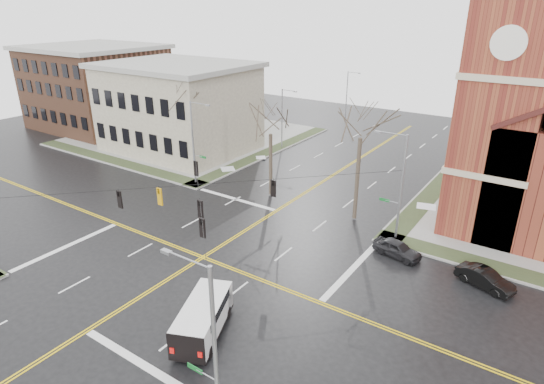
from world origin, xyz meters
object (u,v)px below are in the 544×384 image
Objects in this scene: parked_car_b at (485,279)px; tree_nw_near at (271,130)px; signal_pole_nw at (194,140)px; parked_car_a at (397,249)px; signal_pole_ne at (400,184)px; tree_nw_far at (185,102)px; streetlight_north_b at (348,94)px; tree_ne at (361,132)px; streetlight_north_a at (283,116)px; cargo_van at (204,315)px; signal_pole_se at (212,350)px.

tree_nw_near is at bearing 95.30° from parked_car_b.
signal_pole_nw is 24.42m from parked_car_a.
signal_pole_ne is 25.88m from tree_nw_far.
signal_pole_ne is at bearing 35.29° from parked_car_a.
tree_ne reaches higher than streetlight_north_b.
tree_nw_near is (8.00, -14.63, 2.53)m from streetlight_north_a.
tree_nw_near reaches higher than streetlight_north_a.
streetlight_north_a is 0.83× the size of tree_nw_near.
streetlight_north_b reaches higher than cargo_van.
parked_car_a is at bearing 86.48° from signal_pole_se.
signal_pole_se is 45.20m from streetlight_north_a.
tree_nw_near is at bearing -0.87° from tree_nw_far.
tree_nw_near is at bearing 119.33° from signal_pole_se.
signal_pole_se is at bearing 176.94° from parked_car_b.
streetlight_north_b is 2.07× the size of parked_car_a.
cargo_van is at bearing -72.93° from streetlight_north_b.
signal_pole_nw is 18.68m from tree_ne.
signal_pole_ne reaches higher than parked_car_a.
streetlight_north_a is 1.35× the size of cargo_van.
signal_pole_nw reaches higher than parked_car_b.
tree_ne is (17.64, -15.00, 3.84)m from streetlight_north_a.
signal_pole_ne is 1.12× the size of streetlight_north_a.
tree_nw_far is at bearing 145.14° from signal_pole_nw.
tree_nw_near reaches higher than parked_car_a.
tree_nw_far reaches higher than tree_nw_near.
streetlight_north_b is at bearing 110.27° from signal_pole_se.
cargo_van is (17.39, -17.98, -3.70)m from signal_pole_nw.
tree_ne reaches higher than signal_pole_nw.
signal_pole_nw is 0.93× the size of tree_nw_near.
tree_nw_far is at bearing 99.54° from parked_car_b.
tree_ne is (0.92, 19.48, 7.06)m from cargo_van.
signal_pole_ne is 9.52m from parked_car_b.
parked_car_b is at bearing 25.42° from cargo_van.
signal_pole_ne is 1.00× the size of signal_pole_nw.
tree_nw_far reaches higher than signal_pole_nw.
parked_car_a is at bearing -39.57° from streetlight_north_a.
tree_ne is at bearing 4.69° from signal_pole_nw.
streetlight_north_a is 38.45m from cargo_van.
signal_pole_nw is 1.00× the size of signal_pole_se.
parked_car_b is at bearing -33.60° from streetlight_north_a.
tree_nw_far is (-25.58, 25.04, 3.42)m from signal_pole_se.
signal_pole_nw is at bearing -92.32° from streetlight_north_a.
streetlight_north_a and streetlight_north_b have the same top height.
streetlight_north_b is at bearing 103.01° from tree_nw_near.
signal_pole_se is 2.33× the size of parked_car_a.
cargo_van is 0.51× the size of tree_nw_far.
parked_car_a is at bearing -6.43° from signal_pole_nw.
signal_pole_ne and signal_pole_se have the same top height.
signal_pole_se reaches higher than streetlight_north_a.
tree_nw_far is 1.01× the size of tree_ne.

